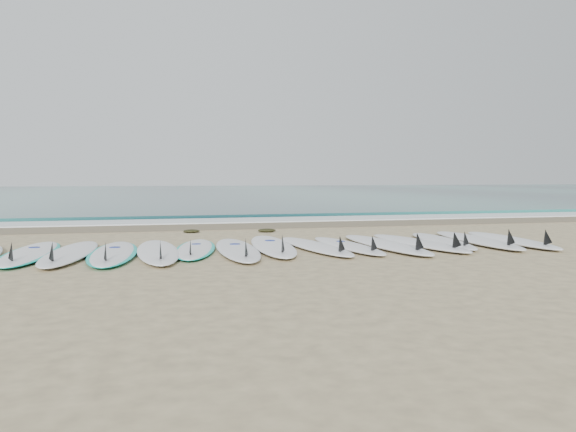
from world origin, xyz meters
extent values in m
plane|color=tan|center=(0.00, 0.00, 0.00)|extent=(120.00, 120.00, 0.00)
cube|color=#205A59|center=(0.00, 32.50, 0.01)|extent=(120.00, 55.00, 0.03)
cube|color=#6E6149|center=(0.00, 4.10, 0.01)|extent=(120.00, 1.80, 0.01)
cube|color=silver|center=(0.00, 5.50, 0.02)|extent=(120.00, 1.40, 0.04)
cube|color=#205A59|center=(0.00, 7.00, 0.05)|extent=(120.00, 1.00, 0.10)
ellipsoid|color=white|center=(-3.44, 0.14, 0.05)|extent=(0.62, 2.68, 0.09)
ellipsoid|color=#09C3B1|center=(-3.44, 0.14, 0.04)|extent=(0.71, 2.71, 0.06)
cone|color=black|center=(-3.47, -0.83, 0.20)|extent=(0.23, 0.29, 0.28)
cylinder|color=navy|center=(-3.44, 0.40, 0.09)|extent=(0.16, 0.16, 0.01)
ellipsoid|color=white|center=(-2.90, -0.01, 0.05)|extent=(0.79, 2.79, 0.09)
cone|color=black|center=(-2.97, -1.01, 0.21)|extent=(0.26, 0.31, 0.29)
ellipsoid|color=white|center=(-2.32, -0.11, 0.05)|extent=(0.63, 2.68, 0.09)
ellipsoid|color=#09C3B1|center=(-2.32, -0.11, 0.04)|extent=(0.72, 2.70, 0.06)
cone|color=black|center=(-2.35, -1.09, 0.20)|extent=(0.23, 0.29, 0.28)
cylinder|color=navy|center=(-2.31, 0.14, 0.09)|extent=(0.16, 0.16, 0.01)
ellipsoid|color=white|center=(-1.72, -0.11, 0.05)|extent=(0.64, 2.79, 0.09)
cone|color=black|center=(-1.69, -1.13, 0.21)|extent=(0.24, 0.30, 0.30)
ellipsoid|color=white|center=(-1.17, 0.11, 0.04)|extent=(0.84, 2.44, 0.08)
ellipsoid|color=#09C3B1|center=(-1.17, 0.11, 0.04)|extent=(0.93, 2.47, 0.06)
cone|color=black|center=(-1.30, -0.75, 0.18)|extent=(0.24, 0.28, 0.26)
cylinder|color=navy|center=(-1.14, 0.34, 0.08)|extent=(0.16, 0.16, 0.01)
ellipsoid|color=white|center=(-0.59, -0.17, 0.05)|extent=(0.67, 2.76, 0.09)
cone|color=black|center=(-0.63, -1.17, 0.21)|extent=(0.24, 0.30, 0.29)
cylinder|color=navy|center=(-0.58, 0.10, 0.09)|extent=(0.16, 0.16, 0.01)
ellipsoid|color=white|center=(0.00, 0.13, 0.05)|extent=(0.81, 2.87, 0.09)
cone|color=black|center=(-0.08, -0.91, 0.21)|extent=(0.26, 0.32, 0.30)
cylinder|color=navy|center=(0.02, 0.40, 0.10)|extent=(0.18, 0.18, 0.01)
ellipsoid|color=white|center=(0.62, -0.05, 0.04)|extent=(0.81, 2.59, 0.08)
cone|color=black|center=(0.72, -0.98, 0.19)|extent=(0.25, 0.29, 0.27)
ellipsoid|color=white|center=(1.14, -0.08, 0.04)|extent=(0.70, 2.45, 0.08)
cone|color=black|center=(1.21, -0.96, 0.18)|extent=(0.22, 0.27, 0.26)
cylinder|color=navy|center=(1.12, 0.15, 0.08)|extent=(0.15, 0.15, 0.01)
ellipsoid|color=white|center=(1.74, -0.12, 0.05)|extent=(0.74, 2.82, 0.09)
cone|color=black|center=(1.80, -1.14, 0.21)|extent=(0.25, 0.31, 0.30)
ellipsoid|color=silver|center=(2.35, -0.04, 0.05)|extent=(0.86, 2.70, 0.09)
cone|color=black|center=(2.46, -1.00, 0.20)|extent=(0.26, 0.31, 0.28)
ellipsoid|color=white|center=(2.88, 0.14, 0.04)|extent=(0.83, 2.54, 0.08)
cone|color=black|center=(2.76, -0.77, 0.19)|extent=(0.24, 0.29, 0.27)
ellipsoid|color=white|center=(3.48, 0.08, 0.05)|extent=(0.81, 2.85, 0.09)
cone|color=black|center=(3.40, -0.95, 0.21)|extent=(0.26, 0.32, 0.30)
ellipsoid|color=white|center=(4.04, -0.05, 0.05)|extent=(0.75, 2.73, 0.09)
cone|color=black|center=(3.97, -1.03, 0.20)|extent=(0.25, 0.30, 0.29)
ellipsoid|color=black|center=(-1.03, 2.92, 0.03)|extent=(0.33, 0.26, 0.06)
ellipsoid|color=black|center=(0.44, 2.68, 0.04)|extent=(0.36, 0.28, 0.07)
camera|label=1|loc=(-1.81, -8.24, 1.10)|focal=35.00mm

